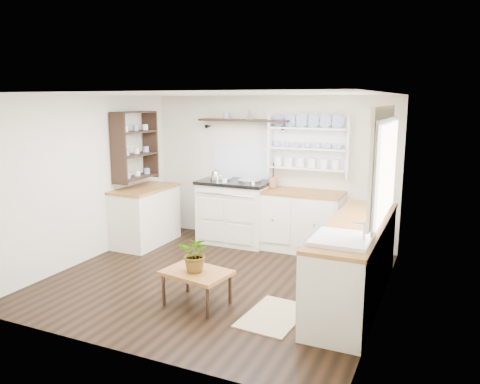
# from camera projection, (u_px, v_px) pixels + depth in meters

# --- Properties ---
(floor) EXTENTS (4.00, 3.80, 0.01)m
(floor) POSITION_uv_depth(u_px,v_px,m) (216.00, 279.00, 5.92)
(floor) COLOR black
(floor) RESTS_ON ground
(wall_back) EXTENTS (4.00, 0.02, 2.30)m
(wall_back) POSITION_uv_depth(u_px,v_px,m) (270.00, 169.00, 7.40)
(wall_back) COLOR silver
(wall_back) RESTS_ON ground
(wall_right) EXTENTS (0.02, 3.80, 2.30)m
(wall_right) POSITION_uv_depth(u_px,v_px,m) (385.00, 205.00, 4.90)
(wall_right) COLOR silver
(wall_right) RESTS_ON ground
(wall_left) EXTENTS (0.02, 3.80, 2.30)m
(wall_left) POSITION_uv_depth(u_px,v_px,m) (87.00, 179.00, 6.51)
(wall_left) COLOR silver
(wall_left) RESTS_ON ground
(ceiling) EXTENTS (4.00, 3.80, 0.01)m
(ceiling) POSITION_uv_depth(u_px,v_px,m) (214.00, 94.00, 5.48)
(ceiling) COLOR white
(ceiling) RESTS_ON wall_back
(window) EXTENTS (0.08, 1.55, 1.22)m
(window) POSITION_uv_depth(u_px,v_px,m) (384.00, 164.00, 4.97)
(window) COLOR white
(window) RESTS_ON wall_right
(aga_cooker) EXTENTS (1.11, 0.77, 1.02)m
(aga_cooker) POSITION_uv_depth(u_px,v_px,m) (235.00, 211.00, 7.41)
(aga_cooker) COLOR beige
(aga_cooker) RESTS_ON floor
(back_cabinets) EXTENTS (1.27, 0.63, 0.90)m
(back_cabinets) POSITION_uv_depth(u_px,v_px,m) (300.00, 220.00, 7.03)
(back_cabinets) COLOR silver
(back_cabinets) RESTS_ON floor
(right_cabinets) EXTENTS (0.62, 2.43, 0.90)m
(right_cabinets) POSITION_uv_depth(u_px,v_px,m) (355.00, 261.00, 5.24)
(right_cabinets) COLOR silver
(right_cabinets) RESTS_ON floor
(belfast_sink) EXTENTS (0.55, 0.60, 0.45)m
(belfast_sink) POSITION_uv_depth(u_px,v_px,m) (342.00, 251.00, 4.50)
(belfast_sink) COLOR white
(belfast_sink) RESTS_ON right_cabinets
(left_cabinets) EXTENTS (0.62, 1.13, 0.90)m
(left_cabinets) POSITION_uv_depth(u_px,v_px,m) (145.00, 215.00, 7.32)
(left_cabinets) COLOR silver
(left_cabinets) RESTS_ON floor
(plate_rack) EXTENTS (1.20, 0.22, 0.90)m
(plate_rack) POSITION_uv_depth(u_px,v_px,m) (310.00, 146.00, 7.03)
(plate_rack) COLOR white
(plate_rack) RESTS_ON wall_back
(high_shelf) EXTENTS (1.50, 0.29, 0.16)m
(high_shelf) POSITION_uv_depth(u_px,v_px,m) (244.00, 121.00, 7.31)
(high_shelf) COLOR black
(high_shelf) RESTS_ON wall_back
(left_shelving) EXTENTS (0.28, 0.80, 1.05)m
(left_shelving) POSITION_uv_depth(u_px,v_px,m) (135.00, 145.00, 7.17)
(left_shelving) COLOR black
(left_shelving) RESTS_ON wall_left
(kettle) EXTENTS (0.18, 0.18, 0.22)m
(kettle) POSITION_uv_depth(u_px,v_px,m) (216.00, 177.00, 7.32)
(kettle) COLOR silver
(kettle) RESTS_ON aga_cooker
(utensil_crock) EXTENTS (0.13, 0.13, 0.16)m
(utensil_crock) POSITION_uv_depth(u_px,v_px,m) (272.00, 182.00, 7.19)
(utensil_crock) COLOR #9A6538
(utensil_crock) RESTS_ON back_cabinets
(center_table) EXTENTS (0.79, 0.62, 0.39)m
(center_table) POSITION_uv_depth(u_px,v_px,m) (197.00, 275.00, 5.14)
(center_table) COLOR brown
(center_table) RESTS_ON floor
(potted_plant) EXTENTS (0.39, 0.35, 0.40)m
(potted_plant) POSITION_uv_depth(u_px,v_px,m) (196.00, 253.00, 5.09)
(potted_plant) COLOR #3F7233
(potted_plant) RESTS_ON center_table
(floor_rug) EXTENTS (0.61, 0.89, 0.02)m
(floor_rug) POSITION_uv_depth(u_px,v_px,m) (274.00, 316.00, 4.90)
(floor_rug) COLOR #998859
(floor_rug) RESTS_ON floor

